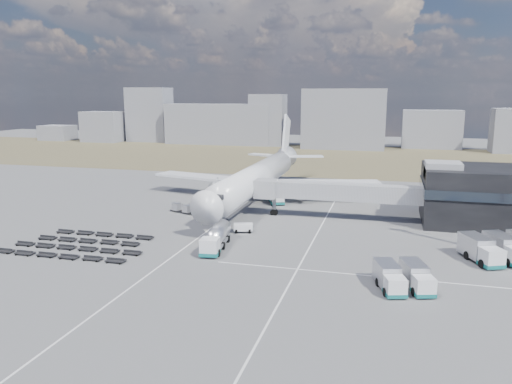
# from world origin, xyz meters

# --- Properties ---
(ground) EXTENTS (420.00, 420.00, 0.00)m
(ground) POSITION_xyz_m (0.00, 0.00, 0.00)
(ground) COLOR #565659
(ground) RESTS_ON ground
(grass_strip) EXTENTS (420.00, 90.00, 0.01)m
(grass_strip) POSITION_xyz_m (0.00, 110.00, 0.01)
(grass_strip) COLOR brown
(grass_strip) RESTS_ON ground
(lane_markings) EXTENTS (47.12, 110.00, 0.01)m
(lane_markings) POSITION_xyz_m (9.77, 3.00, 0.01)
(lane_markings) COLOR silver
(lane_markings) RESTS_ON ground
(terminal) EXTENTS (30.40, 16.40, 11.00)m
(terminal) POSITION_xyz_m (47.77, 23.96, 5.25)
(terminal) COLOR black
(terminal) RESTS_ON ground
(jet_bridge) EXTENTS (30.30, 3.80, 7.05)m
(jet_bridge) POSITION_xyz_m (15.90, 20.42, 5.05)
(jet_bridge) COLOR #939399
(jet_bridge) RESTS_ON ground
(airliner) EXTENTS (51.59, 64.53, 17.62)m
(airliner) POSITION_xyz_m (0.00, 32.38, 5.29)
(airliner) COLOR white
(airliner) RESTS_ON ground
(skyline) EXTENTS (285.11, 25.81, 25.71)m
(skyline) POSITION_xyz_m (-14.07, 148.39, 9.79)
(skyline) COLOR gray
(skyline) RESTS_ON ground
(fuel_tanker) EXTENTS (3.81, 10.51, 3.32)m
(fuel_tanker) POSITION_xyz_m (2.66, -2.36, 1.66)
(fuel_tanker) COLOR white
(fuel_tanker) RESTS_ON ground
(pushback_tug) EXTENTS (3.54, 2.63, 1.43)m
(pushback_tug) POSITION_xyz_m (4.00, 7.32, 0.72)
(pushback_tug) COLOR white
(pushback_tug) RESTS_ON ground
(catering_truck) EXTENTS (4.93, 7.13, 3.03)m
(catering_truck) POSITION_xyz_m (4.13, 31.15, 1.55)
(catering_truck) COLOR white
(catering_truck) RESTS_ON ground
(service_trucks_near) EXTENTS (7.31, 8.04, 2.70)m
(service_trucks_near) POSITION_xyz_m (29.18, -11.42, 1.47)
(service_trucks_near) COLOR white
(service_trucks_near) RESTS_ON ground
(uld_row) EXTENTS (13.27, 6.41, 1.51)m
(uld_row) POSITION_xyz_m (-7.47, 15.97, 0.90)
(uld_row) COLOR black
(uld_row) RESTS_ON ground
(baggage_dollies) EXTENTS (21.56, 12.97, 0.64)m
(baggage_dollies) POSITION_xyz_m (-17.50, -6.73, 0.32)
(baggage_dollies) COLOR black
(baggage_dollies) RESTS_ON ground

